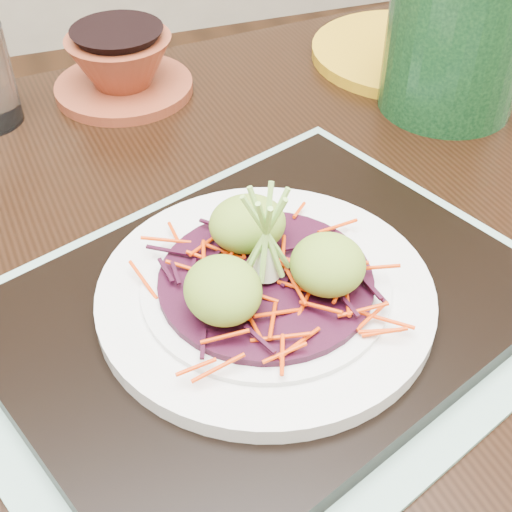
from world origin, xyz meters
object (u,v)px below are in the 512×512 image
object	(u,v)px
yellow_plate	(404,53)
green_jar	(457,33)
serving_tray	(265,309)
white_plate	(266,293)
dining_table	(190,344)
terracotta_bowl_set	(122,68)

from	to	relation	value
yellow_plate	green_jar	distance (m)	0.13
serving_tray	white_plate	xyz separation A→B (m)	(0.00, 0.00, 0.02)
dining_table	serving_tray	xyz separation A→B (m)	(0.04, -0.07, 0.10)
white_plate	terracotta_bowl_set	xyz separation A→B (m)	(-0.03, 0.36, -0.00)
terracotta_bowl_set	dining_table	bearing A→B (deg)	-92.54
yellow_plate	green_jar	xyz separation A→B (m)	(-0.01, -0.11, 0.07)
green_jar	white_plate	bearing A→B (deg)	-140.92
white_plate	yellow_plate	bearing A→B (deg)	49.11
dining_table	yellow_plate	bearing A→B (deg)	32.52
serving_tray	white_plate	size ratio (longest dim) A/B	1.54
dining_table	white_plate	bearing A→B (deg)	-66.72
white_plate	yellow_plate	size ratio (longest dim) A/B	1.11
white_plate	yellow_plate	xyz separation A→B (m)	(0.29, 0.34, -0.02)
terracotta_bowl_set	green_jar	xyz separation A→B (m)	(0.31, -0.14, 0.05)
dining_table	green_jar	world-z (taller)	green_jar
terracotta_bowl_set	white_plate	bearing A→B (deg)	-85.53
white_plate	terracotta_bowl_set	distance (m)	0.36
dining_table	yellow_plate	distance (m)	0.43
serving_tray	green_jar	distance (m)	0.36
dining_table	white_plate	xyz separation A→B (m)	(0.04, -0.07, 0.12)
dining_table	yellow_plate	size ratio (longest dim) A/B	5.50
serving_tray	green_jar	bearing A→B (deg)	18.43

